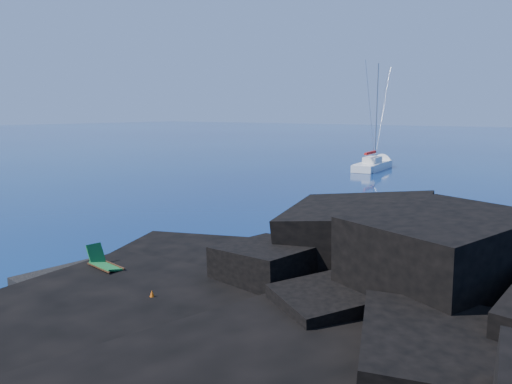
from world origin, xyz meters
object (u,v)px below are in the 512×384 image
at_px(deck_chair, 106,260).
at_px(marker_cone, 152,298).
at_px(sailboat, 373,169).
at_px(sunbather, 182,288).

bearing_deg(deck_chair, marker_cone, -7.12).
distance_m(sailboat, deck_chair, 40.74).
distance_m(sailboat, sunbather, 41.14).
xyz_separation_m(sailboat, sunbather, (10.48, -39.78, 0.52)).
relative_size(deck_chair, sunbather, 0.92).
bearing_deg(sailboat, marker_cone, -81.99).
distance_m(deck_chair, sunbather, 3.58).
bearing_deg(marker_cone, sailboat, 104.34).
height_order(sailboat, sunbather, sailboat).
xyz_separation_m(sunbather, marker_cone, (0.02, -1.30, 0.08)).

